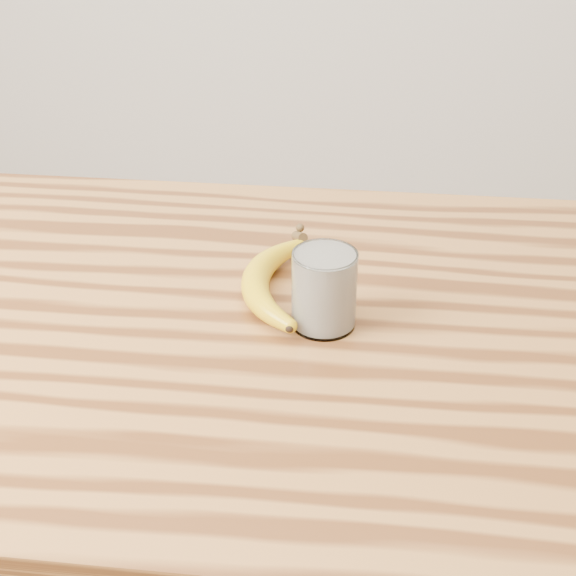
# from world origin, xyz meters

# --- Properties ---
(table) EXTENTS (1.20, 0.80, 0.90)m
(table) POSITION_xyz_m (0.00, 0.00, 0.77)
(table) COLOR #9E642F
(table) RESTS_ON ground
(smoothie_glass) EXTENTS (0.08, 0.08, 0.10)m
(smoothie_glass) POSITION_xyz_m (0.13, -0.01, 0.95)
(smoothie_glass) COLOR white
(smoothie_glass) RESTS_ON table
(banana) EXTENTS (0.13, 0.31, 0.04)m
(banana) POSITION_xyz_m (0.03, 0.05, 0.92)
(banana) COLOR gold
(banana) RESTS_ON table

